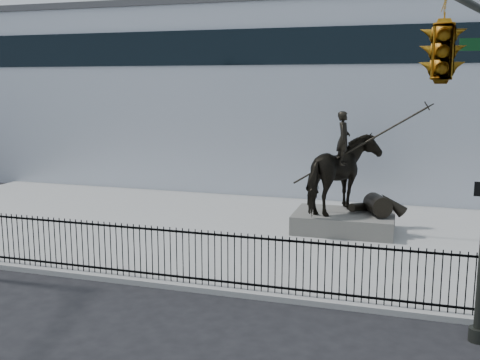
% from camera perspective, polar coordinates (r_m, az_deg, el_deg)
% --- Properties ---
extents(ground, '(120.00, 120.00, 0.00)m').
position_cam_1_polar(ground, '(14.25, -7.01, -12.60)').
color(ground, black).
rests_on(ground, ground).
extents(plaza, '(30.00, 12.00, 0.15)m').
position_cam_1_polar(plaza, '(20.47, 1.08, -5.28)').
color(plaza, '#989895').
rests_on(plaza, ground).
extents(building, '(44.00, 14.00, 9.00)m').
position_cam_1_polar(building, '(32.45, 7.60, 8.18)').
color(building, silver).
rests_on(building, ground).
extents(picket_fence, '(22.10, 0.10, 1.50)m').
position_cam_1_polar(picket_fence, '(15.02, -5.11, -7.71)').
color(picket_fence, black).
rests_on(picket_fence, plaza).
extents(statue_plinth, '(3.55, 2.46, 0.66)m').
position_cam_1_polar(statue_plinth, '(20.56, 10.50, -4.21)').
color(statue_plinth, '#5F5C56').
rests_on(statue_plinth, plaza).
extents(equestrian_statue, '(4.51, 2.81, 3.82)m').
position_cam_1_polar(equestrian_statue, '(20.21, 10.85, 0.49)').
color(equestrian_statue, black).
rests_on(equestrian_statue, statue_plinth).
extents(traffic_signal_right, '(2.17, 6.86, 7.00)m').
position_cam_1_polar(traffic_signal_right, '(10.03, 22.88, 5.76)').
color(traffic_signal_right, black).
rests_on(traffic_signal_right, ground).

